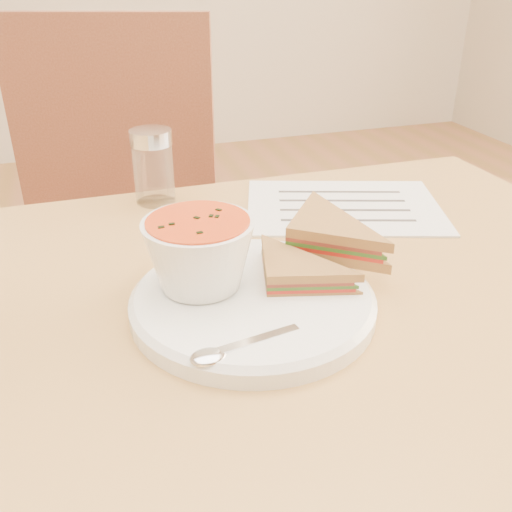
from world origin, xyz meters
name	(u,v)px	position (x,y,z in m)	size (l,w,h in m)	color
chair_far	(106,277)	(-0.13, 0.58, 0.49)	(0.43, 0.43, 0.97)	brown
plate	(253,303)	(0.00, -0.02, 0.76)	(0.25, 0.25, 0.02)	white
soup_bowl	(200,257)	(-0.05, 0.01, 0.80)	(0.11, 0.11, 0.08)	white
sandwich_half_a	(267,290)	(0.01, -0.03, 0.78)	(0.10, 0.10, 0.03)	#A8723B
sandwich_half_b	(285,243)	(0.05, 0.03, 0.80)	(0.11, 0.11, 0.04)	#A8723B
spoon	(257,341)	(-0.02, -0.09, 0.77)	(0.16, 0.03, 0.01)	silver
paper_menu	(343,206)	(0.21, 0.20, 0.75)	(0.27, 0.20, 0.00)	white
condiment_shaker	(153,167)	(-0.05, 0.30, 0.80)	(0.06, 0.06, 0.11)	silver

